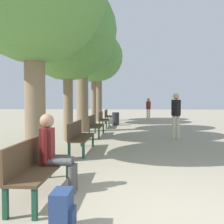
# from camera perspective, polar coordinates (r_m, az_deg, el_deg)

# --- Properties ---
(ground_plane) EXTENTS (80.00, 80.00, 0.00)m
(ground_plane) POSITION_cam_1_polar(r_m,az_deg,el_deg) (3.44, 13.42, -22.28)
(ground_plane) COLOR gray
(bench_row_0) EXTENTS (0.45, 1.74, 0.86)m
(bench_row_0) POSITION_cam_1_polar(r_m,az_deg,el_deg) (4.07, -16.72, -10.97)
(bench_row_0) COLOR #4C3823
(bench_row_0) RESTS_ON ground_plane
(bench_row_1) EXTENTS (0.45, 1.74, 0.86)m
(bench_row_1) POSITION_cam_1_polar(r_m,az_deg,el_deg) (7.15, -7.53, -5.07)
(bench_row_1) COLOR #4C3823
(bench_row_1) RESTS_ON ground_plane
(bench_row_2) EXTENTS (0.45, 1.74, 0.86)m
(bench_row_2) POSITION_cam_1_polar(r_m,az_deg,el_deg) (10.33, -3.98, -2.72)
(bench_row_2) COLOR #4C3823
(bench_row_2) RESTS_ON ground_plane
(bench_row_3) EXTENTS (0.45, 1.74, 0.86)m
(bench_row_3) POSITION_cam_1_polar(r_m,az_deg,el_deg) (13.54, -2.11, -1.48)
(bench_row_3) COLOR #4C3823
(bench_row_3) RESTS_ON ground_plane
(bench_row_4) EXTENTS (0.45, 1.74, 0.86)m
(bench_row_4) POSITION_cam_1_polar(r_m,az_deg,el_deg) (16.76, -0.97, -0.71)
(bench_row_4) COLOR #4C3823
(bench_row_4) RESTS_ON ground_plane
(tree_row_1) EXTENTS (3.51, 3.51, 5.68)m
(tree_row_1) POSITION_cam_1_polar(r_m,az_deg,el_deg) (9.43, -10.13, 17.68)
(tree_row_1) COLOR #7A664C
(tree_row_1) RESTS_ON ground_plane
(tree_row_2) EXTENTS (3.13, 3.13, 6.34)m
(tree_row_2) POSITION_cam_1_polar(r_m,az_deg,el_deg) (12.26, -6.85, 17.76)
(tree_row_2) COLOR #7A664C
(tree_row_2) RESTS_ON ground_plane
(tree_row_3) EXTENTS (3.36, 3.36, 5.97)m
(tree_row_3) POSITION_cam_1_polar(r_m,az_deg,el_deg) (15.82, -4.24, 12.83)
(tree_row_3) COLOR #7A664C
(tree_row_3) RESTS_ON ground_plane
(tree_row_4) EXTENTS (3.48, 3.48, 6.36)m
(tree_row_4) POSITION_cam_1_polar(r_m,az_deg,el_deg) (18.38, -3.10, 12.31)
(tree_row_4) COLOR #7A664C
(tree_row_4) RESTS_ON ground_plane
(person_seated) EXTENTS (0.58, 0.33, 1.24)m
(person_seated) POSITION_cam_1_polar(r_m,az_deg,el_deg) (4.09, -13.09, -8.55)
(person_seated) COLOR #4C4C4C
(person_seated) RESTS_ON ground_plane
(backpack) EXTENTS (0.24, 0.31, 0.45)m
(backpack) POSITION_cam_1_polar(r_m,az_deg,el_deg) (3.00, -11.28, -21.37)
(backpack) COLOR navy
(backpack) RESTS_ON ground_plane
(pedestrian_near) EXTENTS (0.33, 0.29, 1.65)m
(pedestrian_near) POSITION_cam_1_polar(r_m,az_deg,el_deg) (18.47, 8.32, 0.97)
(pedestrian_near) COLOR beige
(pedestrian_near) RESTS_ON ground_plane
(pedestrian_mid) EXTENTS (0.35, 0.31, 1.73)m
(pedestrian_mid) POSITION_cam_1_polar(r_m,az_deg,el_deg) (9.66, 14.42, -0.21)
(pedestrian_mid) COLOR beige
(pedestrian_mid) RESTS_ON ground_plane
(trash_bin) EXTENTS (0.42, 0.42, 0.77)m
(trash_bin) POSITION_cam_1_polar(r_m,az_deg,el_deg) (14.81, 0.84, -1.57)
(trash_bin) COLOR #232328
(trash_bin) RESTS_ON ground_plane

